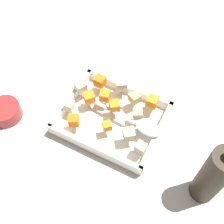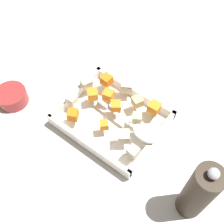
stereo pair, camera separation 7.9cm
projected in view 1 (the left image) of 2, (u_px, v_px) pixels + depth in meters
name	position (u px, v px, depth m)	size (l,w,h in m)	color
ground_plane	(115.00, 123.00, 0.86)	(4.00, 4.00, 0.00)	beige
baking_dish	(112.00, 120.00, 0.85)	(0.29, 0.24, 0.05)	white
carrot_chunk_under_handle	(105.00, 96.00, 0.84)	(0.03, 0.03, 0.03)	orange
carrot_chunk_corner_nw	(74.00, 120.00, 0.79)	(0.03, 0.03, 0.03)	orange
carrot_chunk_far_right	(100.00, 81.00, 0.87)	(0.03, 0.03, 0.03)	orange
carrot_chunk_corner_se	(152.00, 102.00, 0.83)	(0.03, 0.03, 0.03)	orange
carrot_chunk_corner_sw	(107.00, 126.00, 0.78)	(0.02, 0.02, 0.02)	orange
carrot_chunk_near_spoon	(89.00, 98.00, 0.83)	(0.03, 0.03, 0.03)	orange
carrot_chunk_rim_edge	(115.00, 106.00, 0.82)	(0.03, 0.03, 0.03)	orange
potato_chunk_back_center	(121.00, 85.00, 0.86)	(0.03, 0.03, 0.03)	beige
potato_chunk_near_left	(141.00, 148.00, 0.75)	(0.03, 0.03, 0.03)	beige
potato_chunk_heap_top	(138.00, 114.00, 0.81)	(0.03, 0.03, 0.03)	#E0CC89
potato_chunk_mid_left	(135.00, 98.00, 0.83)	(0.03, 0.03, 0.03)	tan
potato_chunk_front_center	(69.00, 105.00, 0.82)	(0.03, 0.03, 0.03)	beige
parsnip_chunk_far_left	(129.00, 134.00, 0.77)	(0.03, 0.03, 0.03)	beige
parsnip_chunk_mid_right	(81.00, 87.00, 0.86)	(0.03, 0.03, 0.03)	beige
serving_spoon	(144.00, 126.00, 0.79)	(0.26, 0.05, 0.02)	silver
pepper_mill	(213.00, 176.00, 0.66)	(0.07, 0.07, 0.23)	#2D2319
small_prep_bowl	(5.00, 112.00, 0.86)	(0.10, 0.10, 0.04)	maroon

